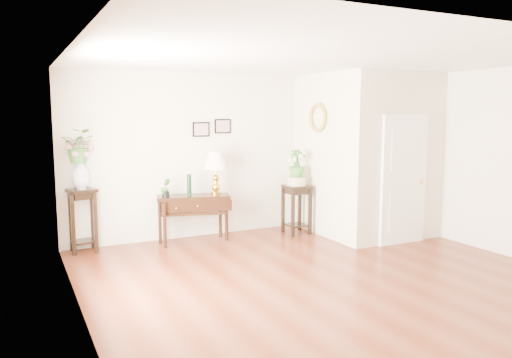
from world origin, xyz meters
TOP-DOWN VIEW (x-y plane):
  - floor at (0.00, 0.00)m, footprint 6.00×5.50m
  - ceiling at (0.00, 0.00)m, footprint 6.00×5.50m
  - wall_back at (0.00, 2.75)m, footprint 6.00×0.02m
  - wall_left at (-3.00, 0.00)m, footprint 0.02×5.50m
  - wall_right at (3.00, 0.00)m, footprint 0.02×5.50m
  - partition at (2.10, 1.77)m, footprint 1.80×1.95m
  - door at (2.10, 0.78)m, footprint 0.90×0.05m
  - art_print_left at (-0.65, 2.73)m, footprint 0.30×0.02m
  - art_print_right at (-0.25, 2.73)m, footprint 0.30×0.02m
  - wall_ornament at (1.16, 1.90)m, footprint 0.07×0.51m
  - console_table at (-0.94, 2.36)m, footprint 1.24×0.69m
  - table_lamp at (-0.54, 2.36)m, footprint 0.43×0.43m
  - green_vase at (-1.01, 2.36)m, footprint 0.07×0.07m
  - potted_plant at (-1.40, 2.36)m, footprint 0.17×0.14m
  - plant_stand_a at (-2.65, 2.57)m, footprint 0.46×0.46m
  - porcelain_vase at (-2.65, 2.57)m, footprint 0.34×0.34m
  - lily_arrangement at (-2.65, 2.57)m, footprint 0.60×0.56m
  - plant_stand_b at (0.90, 2.13)m, footprint 0.42×0.42m
  - ceramic_bowl at (0.90, 2.13)m, footprint 0.37×0.37m
  - narcissus at (0.90, 2.13)m, footprint 0.35×0.35m

SIDE VIEW (x-z plane):
  - floor at x=0.00m, z-range -0.01..0.01m
  - console_table at x=-0.94m, z-range 0.00..0.79m
  - plant_stand_b at x=0.90m, z-range 0.00..0.87m
  - plant_stand_a at x=-2.65m, z-range 0.00..0.98m
  - potted_plant at x=-1.40m, z-range 0.79..1.08m
  - ceramic_bowl at x=0.90m, z-range 0.87..1.02m
  - green_vase at x=-1.01m, z-range 0.78..1.14m
  - door at x=2.10m, z-range 0.00..2.10m
  - table_lamp at x=-0.54m, z-range 0.78..1.49m
  - porcelain_vase at x=-2.65m, z-range 0.99..1.43m
  - narcissus at x=0.90m, z-range 0.99..1.49m
  - wall_back at x=0.00m, z-range 0.00..2.80m
  - wall_left at x=-3.00m, z-range 0.00..2.80m
  - wall_right at x=3.00m, z-range 0.00..2.80m
  - partition at x=2.10m, z-range 0.00..2.80m
  - lily_arrangement at x=-2.65m, z-range 1.38..1.91m
  - art_print_left at x=-0.65m, z-range 1.73..1.98m
  - art_print_right at x=-0.25m, z-range 1.77..2.02m
  - wall_ornament at x=1.16m, z-range 1.79..2.30m
  - ceiling at x=0.00m, z-range 2.79..2.81m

